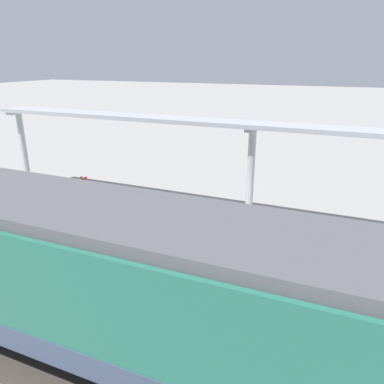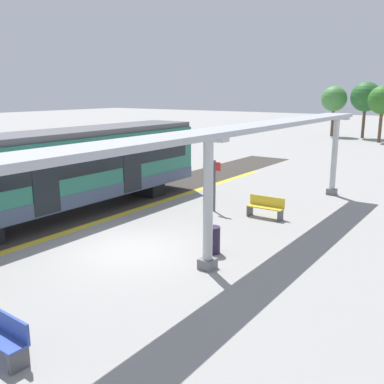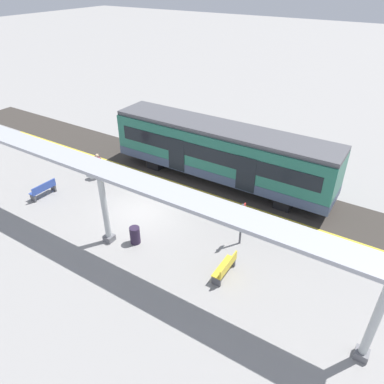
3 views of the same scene
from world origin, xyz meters
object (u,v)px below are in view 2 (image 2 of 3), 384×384
object	(u,v)px
trash_bin	(213,240)
platform_info_sign	(214,181)
bench_near_end	(1,335)
canopy_pillar_third	(334,156)
train_near_carriage	(72,170)
bench_mid_platform	(266,207)
canopy_pillar_second	(208,204)

from	to	relation	value
trash_bin	platform_info_sign	xyz separation A→B (m)	(-2.57, 4.17, 0.90)
bench_near_end	trash_bin	xyz separation A→B (m)	(0.38, 6.97, -0.01)
canopy_pillar_third	trash_bin	size ratio (longest dim) A/B	4.41
train_near_carriage	bench_mid_platform	xyz separation A→B (m)	(6.87, 4.03, -1.39)
canopy_pillar_second	platform_info_sign	size ratio (longest dim) A/B	1.73
trash_bin	bench_mid_platform	bearing A→B (deg)	94.53
canopy_pillar_third	trash_bin	bearing A→B (deg)	-93.13
train_near_carriage	bench_near_end	size ratio (longest dim) A/B	8.86
canopy_pillar_second	trash_bin	size ratio (longest dim) A/B	4.41
canopy_pillar_third	train_near_carriage	bearing A→B (deg)	-129.06
bench_near_end	train_near_carriage	bearing A→B (deg)	132.37
train_near_carriage	trash_bin	xyz separation A→B (m)	(7.23, -0.55, -1.40)
canopy_pillar_third	platform_info_sign	bearing A→B (deg)	-117.60
canopy_pillar_second	canopy_pillar_third	size ratio (longest dim) A/B	1.00
train_near_carriage	trash_bin	distance (m)	7.39
trash_bin	canopy_pillar_second	bearing A→B (deg)	-64.06
canopy_pillar_third	platform_info_sign	xyz separation A→B (m)	(-3.12, -5.97, -0.60)
train_near_carriage	bench_near_end	bearing A→B (deg)	-47.63
train_near_carriage	canopy_pillar_second	size ratio (longest dim) A/B	3.52
train_near_carriage	canopy_pillar_second	xyz separation A→B (m)	(7.79, -1.69, 0.10)
canopy_pillar_third	platform_info_sign	world-z (taller)	canopy_pillar_third
train_near_carriage	bench_mid_platform	distance (m)	8.08
bench_mid_platform	platform_info_sign	xyz separation A→B (m)	(-2.20, -0.40, 0.89)
trash_bin	platform_info_sign	bearing A→B (deg)	121.59
platform_info_sign	bench_mid_platform	bearing A→B (deg)	10.29
canopy_pillar_second	platform_info_sign	xyz separation A→B (m)	(-3.12, 5.31, -0.60)
trash_bin	platform_info_sign	distance (m)	4.98
bench_near_end	bench_mid_platform	distance (m)	11.54
canopy_pillar_second	bench_near_end	bearing A→B (deg)	-99.08
train_near_carriage	canopy_pillar_third	bearing A→B (deg)	50.94
train_near_carriage	bench_mid_platform	world-z (taller)	train_near_carriage
bench_near_end	platform_info_sign	world-z (taller)	platform_info_sign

